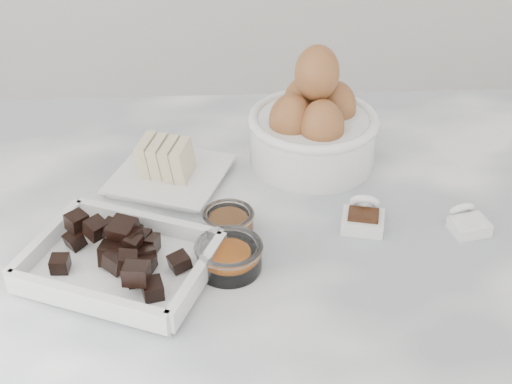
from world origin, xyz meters
TOP-DOWN VIEW (x-y plane):
  - marble_slab at (0.00, 0.00)m, footprint 1.20×0.80m
  - chocolate_dish at (-0.15, -0.08)m, footprint 0.26×0.24m
  - butter_plate at (-0.10, 0.12)m, footprint 0.20×0.20m
  - sugar_ramekin at (0.09, 0.15)m, footprint 0.08×0.08m
  - egg_bowl at (0.11, 0.17)m, footprint 0.19×0.19m
  - honey_bowl at (-0.02, -0.00)m, footprint 0.07×0.07m
  - zest_bowl at (-0.02, -0.08)m, footprint 0.08×0.08m
  - vanilla_spoon at (0.16, 0.00)m, footprint 0.06×0.08m
  - salt_spoon at (0.30, -0.01)m, footprint 0.05×0.06m

SIDE VIEW (x-z plane):
  - marble_slab at x=0.00m, z-range 0.90..0.94m
  - salt_spoon at x=0.30m, z-range 0.93..0.97m
  - vanilla_spoon at x=0.16m, z-range 0.93..0.97m
  - honey_bowl at x=-0.02m, z-range 0.94..0.97m
  - zest_bowl at x=-0.02m, z-range 0.94..0.98m
  - butter_plate at x=-0.10m, z-range 0.93..0.99m
  - chocolate_dish at x=-0.15m, z-range 0.93..0.99m
  - sugar_ramekin at x=0.09m, z-range 0.94..0.99m
  - egg_bowl at x=0.11m, z-range 0.91..1.09m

